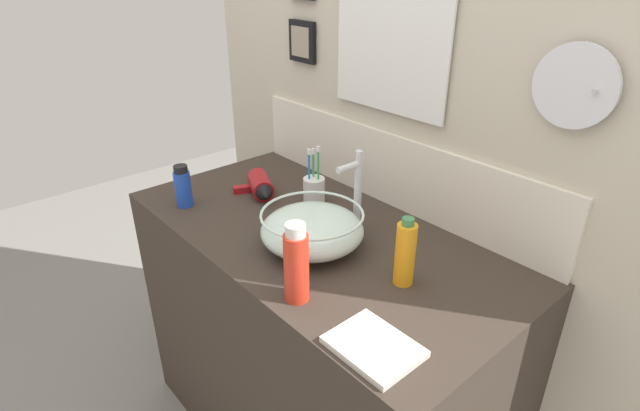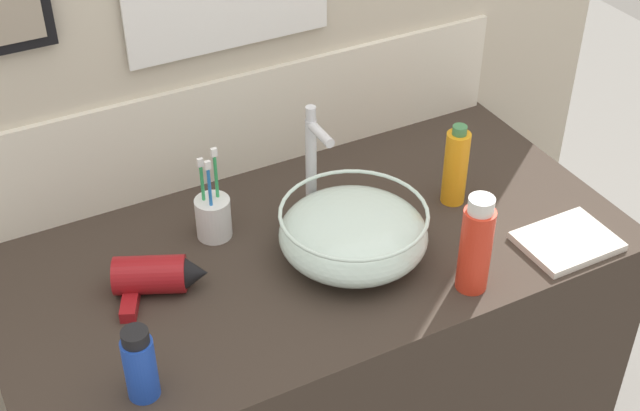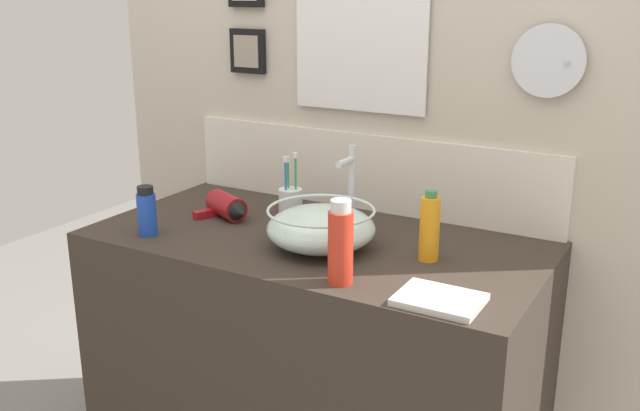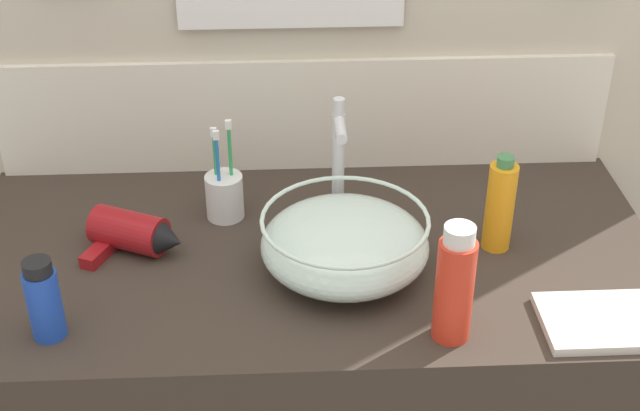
# 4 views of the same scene
# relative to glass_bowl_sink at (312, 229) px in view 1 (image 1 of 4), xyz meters

# --- Properties ---
(vanity_counter) EXTENTS (1.31, 0.66, 0.93)m
(vanity_counter) POSITION_rel_glass_bowl_sink_xyz_m (-0.06, 0.07, -0.53)
(vanity_counter) COLOR #382D26
(vanity_counter) RESTS_ON ground
(back_panel) EXTENTS (1.97, 0.10, 2.39)m
(back_panel) POSITION_rel_glass_bowl_sink_xyz_m (-0.06, 0.42, 0.20)
(back_panel) COLOR beige
(back_panel) RESTS_ON ground
(glass_bowl_sink) EXTENTS (0.30, 0.30, 0.11)m
(glass_bowl_sink) POSITION_rel_glass_bowl_sink_xyz_m (0.00, 0.00, 0.00)
(glass_bowl_sink) COLOR silver
(glass_bowl_sink) RESTS_ON vanity_counter
(faucet) EXTENTS (0.02, 0.10, 0.26)m
(faucet) POSITION_rel_glass_bowl_sink_xyz_m (-0.00, 0.17, 0.08)
(faucet) COLOR silver
(faucet) RESTS_ON vanity_counter
(hair_drier) EXTENTS (0.20, 0.14, 0.08)m
(hair_drier) POSITION_rel_glass_bowl_sink_xyz_m (-0.38, 0.09, -0.02)
(hair_drier) COLOR maroon
(hair_drier) RESTS_ON vanity_counter
(toothbrush_cup) EXTENTS (0.07, 0.07, 0.21)m
(toothbrush_cup) POSITION_rel_glass_bowl_sink_xyz_m (-0.22, 0.20, -0.01)
(toothbrush_cup) COLOR white
(toothbrush_cup) RESTS_ON vanity_counter
(shampoo_bottle) EXTENTS (0.06, 0.06, 0.21)m
(shampoo_bottle) POSITION_rel_glass_bowl_sink_xyz_m (0.16, -0.19, 0.04)
(shampoo_bottle) COLOR red
(shampoo_bottle) RESTS_ON vanity_counter
(lotion_bottle) EXTENTS (0.06, 0.06, 0.15)m
(lotion_bottle) POSITION_rel_glass_bowl_sink_xyz_m (-0.49, -0.15, 0.01)
(lotion_bottle) COLOR blue
(lotion_bottle) RESTS_ON vanity_counter
(soap_dispenser) EXTENTS (0.05, 0.05, 0.19)m
(soap_dispenser) POSITION_rel_glass_bowl_sink_xyz_m (0.29, 0.06, 0.03)
(soap_dispenser) COLOR orange
(soap_dispenser) RESTS_ON vanity_counter
(hand_towel) EXTENTS (0.19, 0.15, 0.02)m
(hand_towel) POSITION_rel_glass_bowl_sink_xyz_m (0.41, -0.17, -0.05)
(hand_towel) COLOR silver
(hand_towel) RESTS_ON vanity_counter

